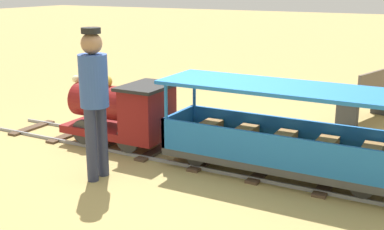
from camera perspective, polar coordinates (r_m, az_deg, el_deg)
name	(u,v)px	position (r m, az deg, el deg)	size (l,w,h in m)	color
ground_plane	(199,160)	(5.90, 0.87, -5.29)	(60.00, 60.00, 0.00)	#A38C51
track	(207,160)	(5.85, 1.73, -5.29)	(0.77, 6.40, 0.04)	gray
locomotive	(123,110)	(6.32, -7.99, 0.53)	(0.73, 1.45, 0.96)	maroon
passenger_car	(281,139)	(5.40, 10.33, -2.79)	(0.83, 2.70, 0.97)	#3F3F3F
conductor_person	(94,92)	(5.22, -11.27, 2.63)	(0.30, 0.30, 1.62)	#282D47
park_bench	(370,95)	(7.86, 19.91, 2.15)	(1.36, 0.75, 0.82)	brown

